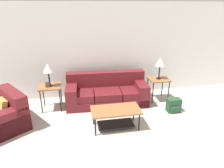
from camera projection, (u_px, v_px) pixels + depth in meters
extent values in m
cube|color=white|center=(108.00, 51.00, 5.63)|extent=(8.94, 0.06, 2.60)
cube|color=maroon|center=(107.00, 100.00, 5.43)|extent=(2.17, 0.95, 0.22)
cube|color=maroon|center=(80.00, 95.00, 5.25)|extent=(0.73, 0.80, 0.20)
cube|color=maroon|center=(107.00, 93.00, 5.34)|extent=(0.73, 0.80, 0.20)
cube|color=maroon|center=(133.00, 92.00, 5.43)|extent=(0.73, 0.80, 0.20)
cube|color=maroon|center=(106.00, 78.00, 5.51)|extent=(2.14, 0.36, 0.40)
cube|color=maroon|center=(72.00, 96.00, 5.25)|extent=(0.32, 0.86, 0.58)
cube|color=maroon|center=(140.00, 92.00, 5.48)|extent=(0.32, 0.86, 0.58)
cube|color=maroon|center=(13.00, 99.00, 4.37)|extent=(0.81, 1.01, 0.40)
cube|color=maroon|center=(4.00, 125.00, 4.00)|extent=(0.96, 0.78, 0.56)
cube|color=tan|center=(2.00, 107.00, 4.25)|extent=(0.35, 0.39, 0.36)
cube|color=#935B33|center=(116.00, 110.00, 4.25)|extent=(1.05, 0.54, 0.04)
cylinder|color=black|center=(95.00, 127.00, 4.06)|extent=(0.03, 0.03, 0.42)
cylinder|color=black|center=(139.00, 122.00, 4.22)|extent=(0.03, 0.03, 0.42)
cylinder|color=black|center=(93.00, 116.00, 4.45)|extent=(0.03, 0.03, 0.42)
cylinder|color=black|center=(134.00, 112.00, 4.61)|extent=(0.03, 0.03, 0.42)
cube|color=black|center=(116.00, 124.00, 4.38)|extent=(0.79, 0.38, 0.02)
cube|color=#935B33|center=(50.00, 86.00, 4.99)|extent=(0.53, 0.49, 0.03)
cylinder|color=black|center=(41.00, 102.00, 4.88)|extent=(0.03, 0.03, 0.60)
cylinder|color=black|center=(60.00, 101.00, 4.96)|extent=(0.03, 0.03, 0.60)
cylinder|color=black|center=(43.00, 95.00, 5.25)|extent=(0.03, 0.03, 0.60)
cylinder|color=black|center=(61.00, 94.00, 5.33)|extent=(0.03, 0.03, 0.60)
cube|color=#935B33|center=(159.00, 79.00, 5.48)|extent=(0.53, 0.49, 0.03)
cylinder|color=black|center=(153.00, 93.00, 5.37)|extent=(0.03, 0.03, 0.60)
cylinder|color=black|center=(169.00, 92.00, 5.44)|extent=(0.03, 0.03, 0.60)
cylinder|color=black|center=(147.00, 87.00, 5.74)|extent=(0.03, 0.03, 0.60)
cylinder|color=black|center=(162.00, 86.00, 5.82)|extent=(0.03, 0.03, 0.60)
cylinder|color=black|center=(50.00, 86.00, 4.98)|extent=(0.14, 0.14, 0.02)
cylinder|color=black|center=(49.00, 79.00, 4.91)|extent=(0.04, 0.04, 0.35)
cone|color=white|center=(48.00, 68.00, 4.81)|extent=(0.25, 0.25, 0.22)
cylinder|color=black|center=(159.00, 78.00, 5.47)|extent=(0.14, 0.14, 0.02)
cylinder|color=black|center=(159.00, 72.00, 5.40)|extent=(0.04, 0.04, 0.35)
cone|color=white|center=(160.00, 62.00, 5.29)|extent=(0.25, 0.25, 0.22)
cube|color=#23472D|center=(174.00, 105.00, 5.01)|extent=(0.33, 0.19, 0.35)
cube|color=#23472D|center=(175.00, 110.00, 4.92)|extent=(0.25, 0.05, 0.14)
cylinder|color=#23472D|center=(168.00, 103.00, 5.09)|extent=(0.02, 0.02, 0.26)
cylinder|color=#23472D|center=(175.00, 102.00, 5.12)|extent=(0.02, 0.02, 0.26)
cube|color=#4C3828|center=(48.00, 85.00, 4.88)|extent=(0.10, 0.04, 0.13)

